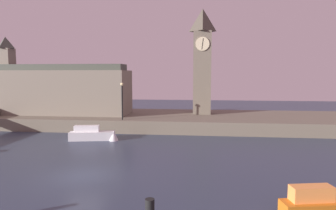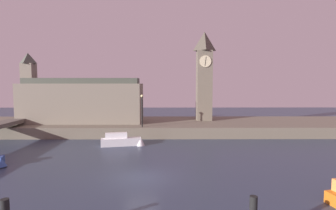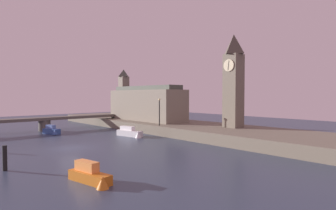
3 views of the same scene
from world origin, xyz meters
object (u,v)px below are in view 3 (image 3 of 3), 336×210
(parliament_hall, at_px, (145,103))
(streetlamp, at_px, (159,109))
(boat_patrol_orange, at_px, (91,176))
(boat_tour_blue, at_px, (52,131))
(boat_ferry_white, at_px, (131,133))
(clock_tower, at_px, (233,79))
(mooring_post_right, at_px, (5,158))

(parliament_hall, xyz_separation_m, streetlamp, (9.59, -4.55, -0.57))
(streetlamp, relative_size, boat_patrol_orange, 0.98)
(boat_tour_blue, xyz_separation_m, boat_ferry_white, (10.62, 7.92, 0.02))
(parliament_hall, bearing_deg, clock_tower, 6.38)
(clock_tower, relative_size, streetlamp, 3.20)
(mooring_post_right, relative_size, boat_ferry_white, 0.40)
(mooring_post_right, bearing_deg, boat_patrol_orange, 25.97)
(mooring_post_right, xyz_separation_m, boat_tour_blue, (-19.55, 10.73, -0.49))
(boat_patrol_orange, bearing_deg, boat_ferry_white, 138.42)
(boat_tour_blue, bearing_deg, clock_tower, 41.10)
(boat_patrol_orange, bearing_deg, mooring_post_right, -154.03)
(boat_tour_blue, bearing_deg, mooring_post_right, -28.75)
(streetlamp, relative_size, boat_ferry_white, 0.82)
(boat_patrol_orange, distance_m, boat_ferry_white, 22.37)
(boat_tour_blue, height_order, boat_ferry_white, boat_ferry_white)
(clock_tower, xyz_separation_m, boat_ferry_white, (-10.88, -10.83, -8.00))
(boat_patrol_orange, bearing_deg, boat_tour_blue, 165.79)
(clock_tower, relative_size, boat_tour_blue, 3.64)
(streetlamp, distance_m, boat_patrol_orange, 24.47)
(streetlamp, xyz_separation_m, mooring_post_right, (7.14, -22.84, -3.09))
(clock_tower, distance_m, streetlamp, 12.09)
(parliament_hall, bearing_deg, boat_patrol_orange, -43.88)
(boat_ferry_white, bearing_deg, clock_tower, 44.87)
(clock_tower, relative_size, boat_patrol_orange, 3.14)
(parliament_hall, xyz_separation_m, boat_tour_blue, (-2.82, -16.66, -4.15))
(parliament_hall, distance_m, boat_tour_blue, 17.40)
(streetlamp, bearing_deg, boat_ferry_white, -113.17)
(streetlamp, xyz_separation_m, boat_patrol_orange, (14.94, -19.04, -3.60))
(mooring_post_right, relative_size, boat_patrol_orange, 0.48)
(boat_tour_blue, relative_size, boat_ferry_white, 0.72)
(boat_patrol_orange, xyz_separation_m, boat_ferry_white, (-16.73, 14.85, 0.04))
(mooring_post_right, distance_m, boat_ferry_white, 20.68)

